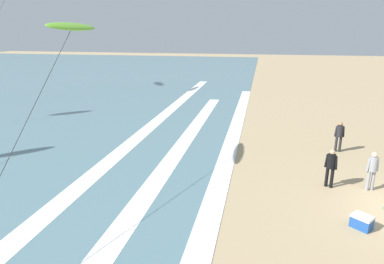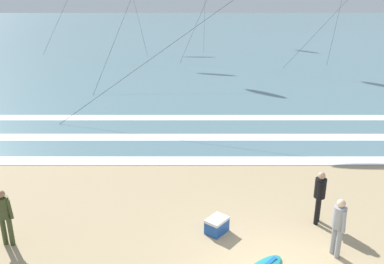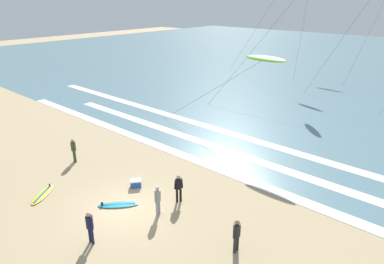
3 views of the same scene
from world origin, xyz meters
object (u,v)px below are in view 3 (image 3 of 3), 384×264
Objects in this scene: surfer_left_near at (90,225)px; surfboard_left_pile at (43,195)px; surfer_mid_group at (179,186)px; surfer_right_near at (158,198)px; surfboard_near_water at (118,205)px; kite_lime_mid_center at (265,59)px; surfer_left_far at (237,233)px; cooler_box at (136,183)px; surfer_background_far at (74,148)px.

surfer_left_near is 0.77× the size of surfboard_left_pile.
surfer_mid_group is 5.02m from surfer_left_near.
surfer_right_near reaches higher than surfboard_near_water.
surfboard_near_water is at bearing -94.57° from kite_lime_mid_center.
surfer_left_far and surfer_right_near have the same top height.
surfer_right_near is 6.86m from surfboard_left_pile.
surfer_left_far is at bearing 10.22° from surfboard_near_water.
surfer_left_near is at bearing -62.86° from cooler_box.
surfer_background_far reaches higher than cooler_box.
surfer_right_near is (0.65, 3.44, 0.00)m from surfer_left_near.
kite_lime_mid_center is (-5.64, 11.23, 5.22)m from surfer_left_far.
surfboard_left_pile is at bearing -162.51° from surfer_left_far.
surfer_left_near and surfer_background_far have the same top height.
surfboard_near_water is (-6.63, -1.20, -0.91)m from surfer_left_far.
surfer_right_near is at bearing -19.18° from cooler_box.
kite_lime_mid_center reaches higher than surfer_right_near.
surfer_left_near is 15.90m from kite_lime_mid_center.
surfboard_near_water is 0.18× the size of kite_lime_mid_center.
surfer_left_near and surfer_right_near have the same top height.
surfer_left_near is (-5.13, -3.78, 0.00)m from surfer_left_far.
kite_lime_mid_center reaches higher than surfboard_left_pile.
surfboard_left_pile is at bearing -143.32° from surfer_mid_group.
surfer_left_near is 0.15× the size of kite_lime_mid_center.
surfer_mid_group reaches higher than cooler_box.
surfer_left_far is at bearing 4.29° from surfer_right_near.
surfer_right_near is 0.82× the size of surfboard_near_water.
surfer_background_far is at bearing -123.45° from kite_lime_mid_center.
kite_lime_mid_center reaches higher than surfer_left_far.
surfboard_near_water is at bearing -67.20° from cooler_box.
kite_lime_mid_center is (-1.16, 11.56, 5.22)m from surfer_right_near.
surfer_mid_group and surfer_background_far have the same top height.
surfer_background_far is at bearing 168.22° from surfboard_near_water.
surfer_right_near is (-4.48, -0.34, 0.00)m from surfer_left_far.
surfboard_near_water is 2.57× the size of cooler_box.
surfer_mid_group is 3.06m from cooler_box.
surfer_background_far is 2.11× the size of cooler_box.
surfboard_near_water is 4.49m from surfboard_left_pile.
cooler_box is at bearing 117.14° from surfer_left_near.
surfboard_near_water is at bearing -158.21° from surfer_right_near.
surfer_mid_group is 4.65m from surfer_left_far.
kite_lime_mid_center is (-1.14, 10.03, 5.22)m from surfer_mid_group.
surfer_right_near is 1.00× the size of surfer_background_far.
surfer_mid_group is 11.37m from kite_lime_mid_center.
surfer_background_far is at bearing 179.44° from surfer_left_far.
surfer_right_near and surfer_background_far have the same top height.
surfer_left_far reaches higher than surfboard_left_pile.
kite_lime_mid_center reaches higher than surfer_mid_group.
kite_lime_mid_center is (0.99, 12.42, 6.13)m from surfboard_near_water.
surfboard_left_pile is at bearing -128.12° from cooler_box.
surfer_right_near reaches higher than cooler_box.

